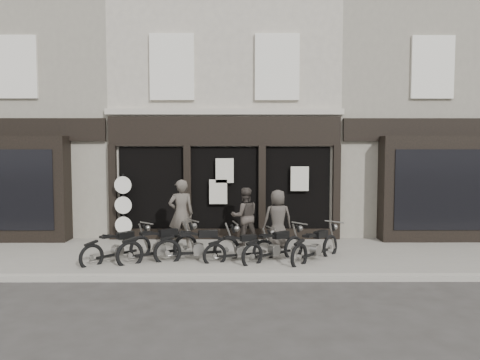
{
  "coord_description": "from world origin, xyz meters",
  "views": [
    {
      "loc": [
        0.41,
        -11.47,
        2.96
      ],
      "look_at": [
        0.46,
        1.6,
        2.05
      ],
      "focal_mm": 35.0,
      "sensor_mm": 36.0,
      "label": 1
    }
  ],
  "objects_px": {
    "man_left": "(181,214)",
    "advert_sign_post": "(123,211)",
    "motorcycle_0": "(118,250)",
    "man_right": "(278,219)",
    "man_centre": "(245,216)",
    "motorcycle_2": "(199,248)",
    "motorcycle_3": "(241,251)",
    "motorcycle_4": "(274,249)",
    "motorcycle_1": "(160,248)",
    "motorcycle_5": "(316,249)"
  },
  "relations": [
    {
      "from": "motorcycle_3",
      "to": "advert_sign_post",
      "type": "xyz_separation_m",
      "value": [
        -3.53,
        2.45,
        0.69
      ]
    },
    {
      "from": "motorcycle_5",
      "to": "man_left",
      "type": "height_order",
      "value": "man_left"
    },
    {
      "from": "motorcycle_1",
      "to": "man_left",
      "type": "bearing_deg",
      "value": 40.45
    },
    {
      "from": "motorcycle_0",
      "to": "motorcycle_2",
      "type": "xyz_separation_m",
      "value": [
        2.03,
        0.03,
        0.03
      ]
    },
    {
      "from": "motorcycle_5",
      "to": "motorcycle_3",
      "type": "bearing_deg",
      "value": 133.64
    },
    {
      "from": "motorcycle_5",
      "to": "motorcycle_1",
      "type": "bearing_deg",
      "value": 131.79
    },
    {
      "from": "motorcycle_4",
      "to": "motorcycle_3",
      "type": "bearing_deg",
      "value": 145.42
    },
    {
      "from": "man_right",
      "to": "motorcycle_5",
      "type": "bearing_deg",
      "value": 112.66
    },
    {
      "from": "motorcycle_4",
      "to": "motorcycle_5",
      "type": "xyz_separation_m",
      "value": [
        1.05,
        0.01,
        0.01
      ]
    },
    {
      "from": "motorcycle_2",
      "to": "motorcycle_3",
      "type": "distance_m",
      "value": 1.06
    },
    {
      "from": "man_left",
      "to": "advert_sign_post",
      "type": "relative_size",
      "value": 0.9
    },
    {
      "from": "motorcycle_0",
      "to": "motorcycle_1",
      "type": "distance_m",
      "value": 1.05
    },
    {
      "from": "motorcycle_2",
      "to": "man_left",
      "type": "bearing_deg",
      "value": 100.95
    },
    {
      "from": "motorcycle_3",
      "to": "motorcycle_4",
      "type": "bearing_deg",
      "value": -16.1
    },
    {
      "from": "motorcycle_3",
      "to": "motorcycle_4",
      "type": "xyz_separation_m",
      "value": [
        0.85,
        0.05,
        0.03
      ]
    },
    {
      "from": "man_right",
      "to": "man_left",
      "type": "bearing_deg",
      "value": -8.22
    },
    {
      "from": "man_centre",
      "to": "advert_sign_post",
      "type": "relative_size",
      "value": 0.78
    },
    {
      "from": "motorcycle_2",
      "to": "man_centre",
      "type": "height_order",
      "value": "man_centre"
    },
    {
      "from": "man_centre",
      "to": "man_right",
      "type": "xyz_separation_m",
      "value": [
        0.92,
        -0.45,
        -0.01
      ]
    },
    {
      "from": "motorcycle_0",
      "to": "motorcycle_1",
      "type": "bearing_deg",
      "value": -44.96
    },
    {
      "from": "motorcycle_0",
      "to": "man_left",
      "type": "bearing_deg",
      "value": -1.92
    },
    {
      "from": "motorcycle_1",
      "to": "man_centre",
      "type": "relative_size",
      "value": 1.16
    },
    {
      "from": "advert_sign_post",
      "to": "man_right",
      "type": "bearing_deg",
      "value": -8.62
    },
    {
      "from": "motorcycle_2",
      "to": "motorcycle_4",
      "type": "distance_m",
      "value": 1.92
    },
    {
      "from": "man_right",
      "to": "advert_sign_post",
      "type": "xyz_separation_m",
      "value": [
        -4.58,
        0.99,
        0.1
      ]
    },
    {
      "from": "motorcycle_0",
      "to": "advert_sign_post",
      "type": "bearing_deg",
      "value": 53.29
    },
    {
      "from": "motorcycle_3",
      "to": "man_centre",
      "type": "xyz_separation_m",
      "value": [
        0.13,
        1.91,
        0.59
      ]
    },
    {
      "from": "motorcycle_2",
      "to": "advert_sign_post",
      "type": "distance_m",
      "value": 3.5
    },
    {
      "from": "motorcycle_1",
      "to": "motorcycle_2",
      "type": "height_order",
      "value": "motorcycle_1"
    },
    {
      "from": "motorcycle_3",
      "to": "man_centre",
      "type": "relative_size",
      "value": 1.1
    },
    {
      "from": "motorcycle_0",
      "to": "advert_sign_post",
      "type": "relative_size",
      "value": 0.77
    },
    {
      "from": "motorcycle_4",
      "to": "man_left",
      "type": "height_order",
      "value": "man_left"
    },
    {
      "from": "motorcycle_0",
      "to": "man_right",
      "type": "xyz_separation_m",
      "value": [
        4.14,
        1.44,
        0.56
      ]
    },
    {
      "from": "motorcycle_0",
      "to": "man_centre",
      "type": "relative_size",
      "value": 0.99
    },
    {
      "from": "motorcycle_0",
      "to": "motorcycle_1",
      "type": "xyz_separation_m",
      "value": [
        1.04,
        0.04,
        0.03
      ]
    },
    {
      "from": "man_centre",
      "to": "motorcycle_4",
      "type": "bearing_deg",
      "value": 99.93
    },
    {
      "from": "motorcycle_0",
      "to": "motorcycle_1",
      "type": "height_order",
      "value": "motorcycle_1"
    },
    {
      "from": "motorcycle_3",
      "to": "man_right",
      "type": "relative_size",
      "value": 1.11
    },
    {
      "from": "motorcycle_2",
      "to": "motorcycle_4",
      "type": "height_order",
      "value": "motorcycle_2"
    },
    {
      "from": "motorcycle_4",
      "to": "advert_sign_post",
      "type": "xyz_separation_m",
      "value": [
        -4.38,
        2.4,
        0.66
      ]
    },
    {
      "from": "motorcycle_1",
      "to": "man_right",
      "type": "relative_size",
      "value": 1.18
    },
    {
      "from": "motorcycle_5",
      "to": "man_right",
      "type": "relative_size",
      "value": 1.03
    },
    {
      "from": "motorcycle_2",
      "to": "man_centre",
      "type": "distance_m",
      "value": 2.28
    },
    {
      "from": "motorcycle_0",
      "to": "motorcycle_5",
      "type": "bearing_deg",
      "value": -46.51
    },
    {
      "from": "motorcycle_5",
      "to": "advert_sign_post",
      "type": "distance_m",
      "value": 5.97
    },
    {
      "from": "man_right",
      "to": "advert_sign_post",
      "type": "height_order",
      "value": "advert_sign_post"
    },
    {
      "from": "man_left",
      "to": "man_centre",
      "type": "distance_m",
      "value": 1.86
    },
    {
      "from": "motorcycle_5",
      "to": "man_centre",
      "type": "xyz_separation_m",
      "value": [
        -1.77,
        1.85,
        0.56
      ]
    },
    {
      "from": "motorcycle_1",
      "to": "man_centre",
      "type": "distance_m",
      "value": 2.91
    },
    {
      "from": "man_left",
      "to": "advert_sign_post",
      "type": "bearing_deg",
      "value": -42.51
    }
  ]
}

